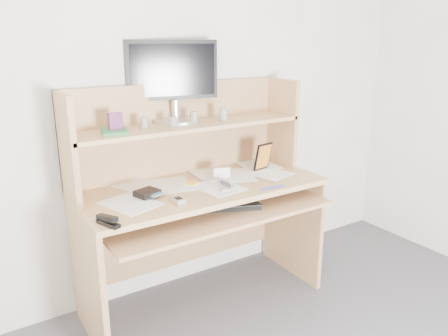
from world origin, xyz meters
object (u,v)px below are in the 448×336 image
monitor (173,79)px  game_case (263,156)px  keyboard (223,205)px  tv_remote (225,186)px  desk (196,190)px

monitor → game_case: bearing=-11.7°
monitor → keyboard: bearing=-66.4°
keyboard → monitor: size_ratio=0.81×
tv_remote → monitor: bearing=137.3°
keyboard → game_case: 0.49m
desk → game_case: (0.46, -0.03, 0.15)m
keyboard → tv_remote: tv_remote is taller
desk → monitor: size_ratio=2.64×
game_case → monitor: size_ratio=0.32×
desk → tv_remote: bearing=-67.4°
keyboard → monitor: (-0.09, 0.40, 0.66)m
desk → game_case: bearing=-4.2°
keyboard → monitor: bearing=125.5°
tv_remote → game_case: game_case is taller
desk → game_case: 0.48m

